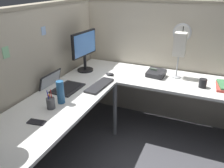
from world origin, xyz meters
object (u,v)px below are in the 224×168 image
laptop (60,85)px  computer_mouse (110,74)px  keyboard (100,85)px  cell_phone (36,122)px  office_phone (156,74)px  thermos_flask (61,92)px  pen_cup (51,103)px  coffee_mug (203,83)px  desk_lamp_paper (180,46)px  wall_clock (182,32)px  monitor (84,48)px

laptop → computer_mouse: size_ratio=3.73×
laptop → keyboard: 0.43m
cell_phone → office_phone: 1.52m
thermos_flask → laptop: bearing=36.4°
cell_phone → thermos_flask: 0.38m
pen_cup → coffee_mug: size_ratio=1.88×
cell_phone → desk_lamp_paper: desk_lamp_paper is taller
laptop → office_phone: bearing=-50.9°
keyboard → coffee_mug: 1.11m
keyboard → computer_mouse: size_ratio=4.13×
cell_phone → desk_lamp_paper: size_ratio=0.27×
coffee_mug → wall_clock: size_ratio=0.44×
keyboard → pen_cup: bearing=165.2°
cell_phone → coffee_mug: (1.25, -1.19, 0.04)m
laptop → office_phone: (0.72, -0.88, 0.01)m
computer_mouse → cell_phone: computer_mouse is taller
office_phone → desk_lamp_paper: bearing=-71.7°
office_phone → coffee_mug: bearing=-102.0°
desk_lamp_paper → keyboard: bearing=129.5°
coffee_mug → cell_phone: bearing=136.4°
computer_mouse → wall_clock: bearing=-54.6°
monitor → keyboard: monitor is taller
cell_phone → office_phone: office_phone is taller
computer_mouse → office_phone: office_phone is taller
computer_mouse → coffee_mug: (0.08, -1.05, 0.03)m
computer_mouse → cell_phone: (-1.18, 0.14, -0.01)m
laptop → monitor: bearing=-0.1°
computer_mouse → thermos_flask: bearing=169.7°
keyboard → laptop: bearing=120.2°
monitor → wall_clock: size_ratio=2.27×
desk_lamp_paper → wall_clock: wall_clock is taller
office_phone → desk_lamp_paper: size_ratio=0.43×
monitor → computer_mouse: 0.45m
keyboard → desk_lamp_paper: 1.01m
pen_cup → office_phone: size_ratio=0.79×
keyboard → office_phone: size_ratio=1.90×
keyboard → thermos_flask: bearing=163.6°
thermos_flask → desk_lamp_paper: desk_lamp_paper is taller
thermos_flask → coffee_mug: 1.49m
keyboard → computer_mouse: (0.34, 0.02, 0.01)m
cell_phone → office_phone: bearing=-34.2°
pen_cup → desk_lamp_paper: bearing=-37.6°
pen_cup → desk_lamp_paper: size_ratio=0.34×
laptop → coffee_mug: 1.53m
monitor → laptop: 0.62m
keyboard → wall_clock: (0.85, -0.70, 0.47)m
office_phone → monitor: bearing=100.2°
monitor → laptop: monitor is taller
desk_lamp_paper → coffee_mug: desk_lamp_paper is taller
keyboard → office_phone: 0.73m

